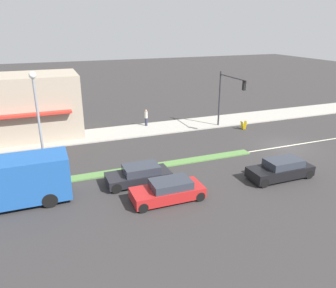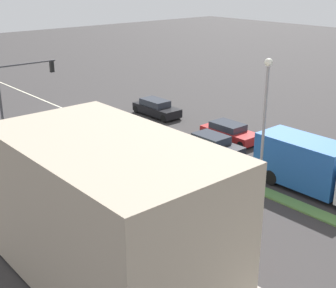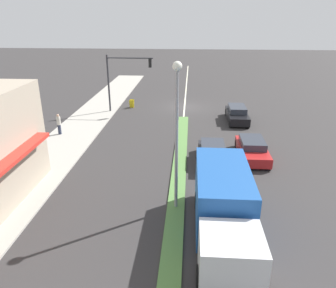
{
  "view_description": "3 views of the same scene",
  "coord_description": "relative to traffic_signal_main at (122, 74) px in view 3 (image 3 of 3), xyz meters",
  "views": [
    {
      "loc": [
        -21.48,
        19.46,
        10.11
      ],
      "look_at": [
        1.45,
        10.57,
        1.12
      ],
      "focal_mm": 35.0,
      "sensor_mm": 36.0,
      "label": 1
    },
    {
      "loc": [
        19.57,
        34.62,
        11.56
      ],
      "look_at": [
        0.87,
        12.98,
        1.09
      ],
      "focal_mm": 50.0,
      "sensor_mm": 36.0,
      "label": 2
    },
    {
      "loc": [
        -0.61,
        34.45,
        9.39
      ],
      "look_at": [
        0.73,
        15.28,
        1.72
      ],
      "focal_mm": 35.0,
      "sensor_mm": 36.0,
      "label": 3
    }
  ],
  "objects": [
    {
      "name": "lane_marking_center",
      "position": [
        -6.12,
        -2.51,
        -3.9
      ],
      "size": [
        0.16,
        60.0,
        0.01
      ],
      "primitive_type": "cube",
      "color": "beige",
      "rests_on": "ground"
    },
    {
      "name": "pedestrian",
      "position": [
        3.96,
        7.17,
        -2.88
      ],
      "size": [
        0.34,
        0.34,
        1.71
      ],
      "color": "#282D42",
      "rests_on": "sidewalk_right"
    },
    {
      "name": "street_lamp",
      "position": [
        -6.12,
        17.37,
        0.88
      ],
      "size": [
        0.44,
        0.44,
        7.37
      ],
      "color": "gray",
      "rests_on": "median_strip"
    },
    {
      "name": "traffic_signal_main",
      "position": [
        0.0,
        0.0,
        0.0
      ],
      "size": [
        4.59,
        0.34,
        5.6
      ],
      "color": "#333338",
      "rests_on": "sidewalk_right"
    },
    {
      "name": "delivery_truck",
      "position": [
        -8.32,
        19.46,
        -2.43
      ],
      "size": [
        2.44,
        7.5,
        2.87
      ],
      "color": "silver",
      "rests_on": "ground"
    },
    {
      "name": "sedan_dark",
      "position": [
        -8.32,
        11.56,
        -3.28
      ],
      "size": [
        1.86,
        4.28,
        1.28
      ],
      "color": "black",
      "rests_on": "ground"
    },
    {
      "name": "sidewalk_right",
      "position": [
        2.88,
        15.99,
        -3.84
      ],
      "size": [
        4.0,
        73.0,
        0.12
      ],
      "primitive_type": "cube",
      "color": "#A8A399",
      "rests_on": "ground"
    },
    {
      "name": "warning_aframe_sign",
      "position": [
        -0.47,
        -1.87,
        -3.47
      ],
      "size": [
        0.45,
        0.53,
        0.84
      ],
      "color": "yellow",
      "rests_on": "ground"
    },
    {
      "name": "suv_black",
      "position": [
        -11.12,
        2.15,
        -3.23
      ],
      "size": [
        1.79,
        4.58,
        1.39
      ],
      "color": "black",
      "rests_on": "ground"
    },
    {
      "name": "ground_plane",
      "position": [
        -6.12,
        15.49,
        -3.9
      ],
      "size": [
        160.0,
        160.0,
        0.0
      ],
      "primitive_type": "plane",
      "color": "#333030"
    },
    {
      "name": "hatchback_red",
      "position": [
        -11.12,
        10.55,
        -3.28
      ],
      "size": [
        1.87,
        4.4,
        1.29
      ],
      "color": "#AD1E1E",
      "rests_on": "ground"
    }
  ]
}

